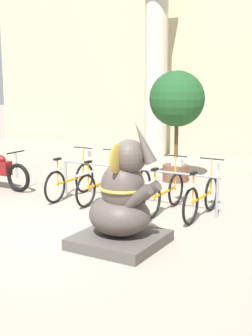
# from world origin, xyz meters

# --- Properties ---
(ground_plane) EXTENTS (60.00, 60.00, 0.00)m
(ground_plane) POSITION_xyz_m (0.00, 0.00, 0.00)
(ground_plane) COLOR gray
(building_facade) EXTENTS (20.00, 0.20, 6.00)m
(building_facade) POSITION_xyz_m (0.00, 8.60, 3.00)
(building_facade) COLOR #C6B78E
(building_facade) RESTS_ON ground_plane
(column_left) EXTENTS (0.92, 0.92, 5.16)m
(column_left) POSITION_xyz_m (-2.39, 7.60, 2.62)
(column_left) COLOR #BCB7A8
(column_left) RESTS_ON ground_plane
(bike_rack) EXTENTS (3.57, 0.05, 0.77)m
(bike_rack) POSITION_xyz_m (-0.00, 1.95, 0.60)
(bike_rack) COLOR gray
(bike_rack) RESTS_ON ground_plane
(bicycle_0) EXTENTS (0.48, 1.72, 1.04)m
(bicycle_0) POSITION_xyz_m (-1.49, 1.82, 0.41)
(bicycle_0) COLOR black
(bicycle_0) RESTS_ON ground_plane
(bicycle_1) EXTENTS (0.48, 1.72, 1.04)m
(bicycle_1) POSITION_xyz_m (-0.75, 1.86, 0.41)
(bicycle_1) COLOR black
(bicycle_1) RESTS_ON ground_plane
(bicycle_2) EXTENTS (0.48, 1.72, 1.04)m
(bicycle_2) POSITION_xyz_m (-0.00, 1.81, 0.41)
(bicycle_2) COLOR black
(bicycle_2) RESTS_ON ground_plane
(bicycle_3) EXTENTS (0.48, 1.72, 1.04)m
(bicycle_3) POSITION_xyz_m (0.74, 1.83, 0.41)
(bicycle_3) COLOR black
(bicycle_3) RESTS_ON ground_plane
(bicycle_4) EXTENTS (0.48, 1.72, 1.04)m
(bicycle_4) POSITION_xyz_m (1.48, 1.85, 0.41)
(bicycle_4) COLOR black
(bicycle_4) RESTS_ON ground_plane
(elephant_statue) EXTENTS (1.26, 1.26, 1.94)m
(elephant_statue) POSITION_xyz_m (0.99, -0.21, 0.65)
(elephant_statue) COLOR #4C4742
(elephant_statue) RESTS_ON ground_plane
(potted_tree) EXTENTS (1.36, 1.36, 2.73)m
(potted_tree) POSITION_xyz_m (-0.23, 4.46, 1.93)
(potted_tree) COLOR brown
(potted_tree) RESTS_ON ground_plane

